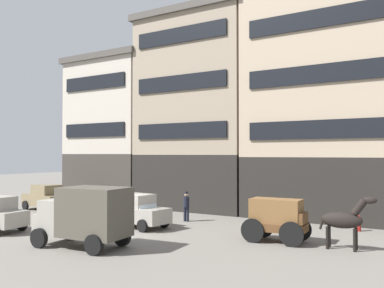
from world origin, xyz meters
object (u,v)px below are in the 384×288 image
object	(u,v)px
delivery_truck_near	(84,214)
pedestrian_officer	(186,205)
cargo_wagon	(277,217)
draft_horse	(344,220)
sedan_dark	(45,197)
fire_hydrant_curbside	(359,223)
sedan_parked_curb	(137,211)

from	to	relation	value
delivery_truck_near	pedestrian_officer	bearing A→B (deg)	89.21
cargo_wagon	pedestrian_officer	world-z (taller)	cargo_wagon
draft_horse	sedan_dark	xyz separation A→B (m)	(-21.04, 1.66, -0.36)
cargo_wagon	pedestrian_officer	size ratio (longest dim) A/B	1.65
cargo_wagon	pedestrian_officer	xyz separation A→B (m)	(-6.70, 2.74, -0.17)
cargo_wagon	sedan_dark	size ratio (longest dim) A/B	0.77
draft_horse	sedan_dark	distance (m)	21.11
pedestrian_officer	fire_hydrant_curbside	world-z (taller)	pedestrian_officer
fire_hydrant_curbside	cargo_wagon	bearing A→B (deg)	-119.62
cargo_wagon	draft_horse	world-z (taller)	draft_horse
draft_horse	sedan_parked_curb	size ratio (longest dim) A/B	0.61
sedan_parked_curb	sedan_dark	bearing A→B (deg)	168.52
cargo_wagon	sedan_parked_curb	size ratio (longest dim) A/B	0.77
draft_horse	sedan_dark	bearing A→B (deg)	175.48
sedan_parked_curb	fire_hydrant_curbside	size ratio (longest dim) A/B	4.64
draft_horse	fire_hydrant_curbside	bearing A→B (deg)	92.71
cargo_wagon	delivery_truck_near	distance (m)	8.71
draft_horse	fire_hydrant_curbside	distance (m)	4.87
pedestrian_officer	delivery_truck_near	bearing A→B (deg)	-90.79
cargo_wagon	draft_horse	distance (m)	2.95
fire_hydrant_curbside	sedan_dark	bearing A→B (deg)	-171.46
delivery_truck_near	fire_hydrant_curbside	size ratio (longest dim) A/B	5.40
delivery_truck_near	pedestrian_officer	xyz separation A→B (m)	(0.11, 8.17, -0.44)
fire_hydrant_curbside	sedan_parked_curb	bearing A→B (deg)	-154.01
draft_horse	sedan_parked_curb	world-z (taller)	draft_horse
delivery_truck_near	sedan_dark	world-z (taller)	delivery_truck_near
delivery_truck_near	fire_hydrant_curbside	world-z (taller)	delivery_truck_near
draft_horse	pedestrian_officer	bearing A→B (deg)	164.15
sedan_dark	cargo_wagon	bearing A→B (deg)	-5.26
sedan_dark	fire_hydrant_curbside	bearing A→B (deg)	8.54
sedan_parked_curb	cargo_wagon	bearing A→B (deg)	2.89
delivery_truck_near	pedestrian_officer	world-z (taller)	delivery_truck_near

